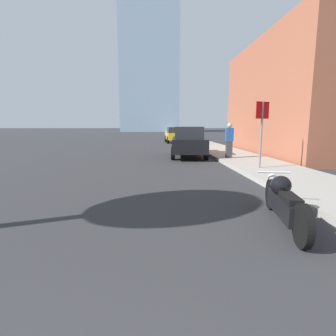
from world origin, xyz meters
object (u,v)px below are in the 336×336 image
object	(u,v)px
parked_car_black	(189,142)
parked_car_yellow	(175,135)
motorcycle	(283,201)
pedestrian	(229,140)
stop_sign	(262,123)

from	to	relation	value
parked_car_black	parked_car_yellow	world-z (taller)	parked_car_black
parked_car_black	parked_car_yellow	xyz separation A→B (m)	(0.19, 12.24, -0.04)
motorcycle	parked_car_black	bearing A→B (deg)	102.88
parked_car_yellow	pedestrian	bearing A→B (deg)	-86.25
parked_car_black	stop_sign	world-z (taller)	stop_sign
pedestrian	parked_car_black	bearing A→B (deg)	134.05
stop_sign	parked_car_yellow	bearing A→B (deg)	96.12
parked_car_yellow	stop_sign	world-z (taller)	stop_sign
stop_sign	pedestrian	size ratio (longest dim) A/B	1.43
parked_car_black	pedestrian	xyz separation A→B (m)	(1.73, -1.79, 0.17)
motorcycle	stop_sign	world-z (taller)	stop_sign
motorcycle	parked_car_yellow	size ratio (longest dim) A/B	0.61
parked_car_black	parked_car_yellow	distance (m)	12.24
stop_sign	pedestrian	bearing A→B (deg)	95.40
motorcycle	parked_car_yellow	distance (m)	22.26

